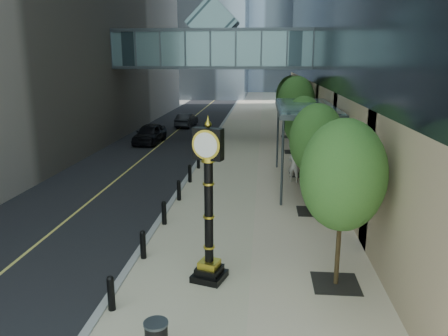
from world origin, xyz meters
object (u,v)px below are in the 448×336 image
(street_clock, at_px, (209,214))
(car_near, at_px, (150,134))
(car_far, at_px, (187,120))
(pedestrian, at_px, (294,165))

(street_clock, bearing_deg, car_near, 126.10)
(car_near, height_order, car_far, car_near)
(car_near, distance_m, car_far, 9.30)
(car_near, bearing_deg, street_clock, -67.84)
(pedestrian, height_order, car_near, pedestrian)
(car_near, bearing_deg, car_far, 84.35)
(pedestrian, bearing_deg, street_clock, 93.55)
(pedestrian, relative_size, car_far, 0.47)
(car_far, bearing_deg, car_near, 87.05)
(car_far, bearing_deg, pedestrian, 121.35)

